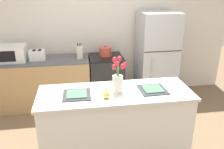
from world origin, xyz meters
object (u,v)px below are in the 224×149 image
microwave (11,53)px  plate_setting_left (77,94)px  flower_vase (118,80)px  refrigerator (156,57)px  knife_block (80,52)px  toaster (37,55)px  stove_range (106,79)px  plate_setting_right (153,89)px  cooking_pot (105,51)px  pear_figurine (107,94)px

microwave → plate_setting_left: bearing=-56.7°
flower_vase → refrigerator: bearing=57.5°
knife_block → toaster: bearing=178.8°
knife_block → stove_range: bearing=2.0°
refrigerator → knife_block: (-1.42, -0.02, 0.17)m
refrigerator → flower_vase: size_ratio=3.90×
plate_setting_right → cooking_pot: cooking_pot is taller
flower_vase → plate_setting_right: (0.42, -0.01, -0.15)m
knife_block → microwave: bearing=179.2°
pear_figurine → cooking_pot: size_ratio=0.56×
pear_figurine → toaster: pear_figurine is taller
cooking_pot → knife_block: bearing=-170.8°
cooking_pot → microwave: size_ratio=0.48×
plate_setting_left → plate_setting_right: size_ratio=1.00×
pear_figurine → microwave: (-1.39, 1.74, 0.02)m
cooking_pot → flower_vase: bearing=-92.4°
refrigerator → pear_figurine: refrigerator is taller
toaster → plate_setting_left: bearing=-68.4°
microwave → knife_block: bearing=-0.8°
refrigerator → pear_figurine: 2.11m
plate_setting_right → knife_block: 1.80m
plate_setting_left → plate_setting_right: (0.89, 0.00, 0.00)m
flower_vase → plate_setting_right: bearing=-1.7°
plate_setting_right → cooking_pot: bearing=101.7°
cooking_pot → microwave: microwave is taller
toaster → knife_block: size_ratio=1.04×
toaster → microwave: bearing=179.9°
flower_vase → toaster: 1.96m
stove_range → refrigerator: bearing=0.0°
cooking_pot → knife_block: size_ratio=0.86×
plate_setting_left → knife_block: bearing=87.2°
flower_vase → cooking_pot: size_ratio=1.83×
pear_figurine → knife_block: size_ratio=0.48×
plate_setting_right → cooking_pot: 1.71m
stove_range → microwave: 1.71m
pear_figurine → toaster: size_ratio=0.47×
flower_vase → microwave: (-1.53, 1.61, -0.09)m
cooking_pot → plate_setting_left: bearing=-107.9°
refrigerator → microwave: 2.57m
plate_setting_left → cooking_pot: (0.54, 1.68, 0.01)m
stove_range → plate_setting_right: size_ratio=2.75×
stove_range → microwave: bearing=-180.0°
plate_setting_right → toaster: bearing=133.4°
refrigerator → microwave: size_ratio=3.44×
stove_range → pear_figurine: bearing=-97.3°
pear_figurine → plate_setting_left: (-0.32, 0.12, -0.04)m
plate_setting_right → toaster: 2.23m
stove_range → cooking_pot: 0.52m
cooking_pot → microwave: (-1.61, -0.06, 0.05)m
refrigerator → microwave: (-2.56, -0.00, 0.19)m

